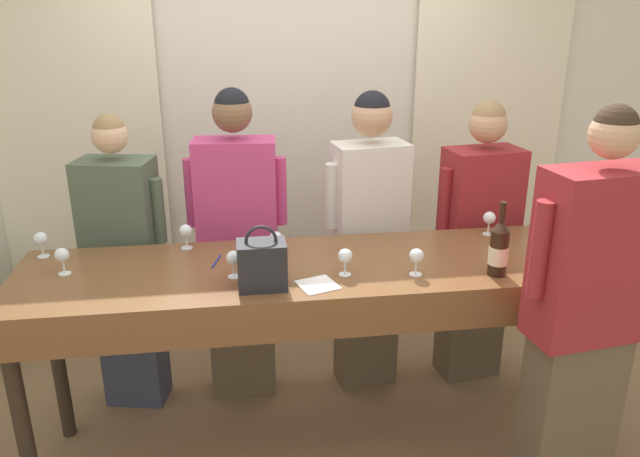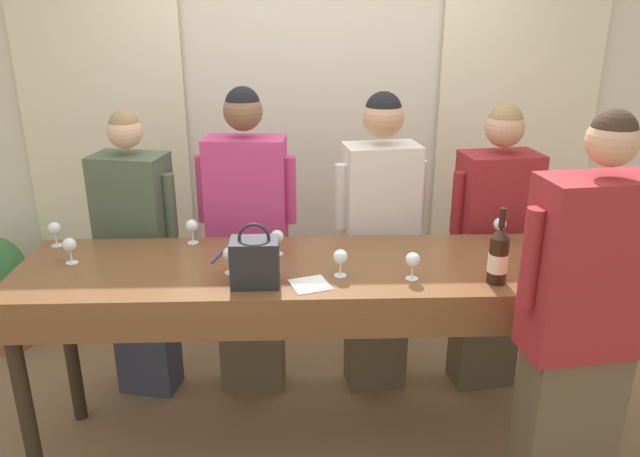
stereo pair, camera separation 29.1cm
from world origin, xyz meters
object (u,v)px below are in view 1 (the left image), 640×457
Objects in this scene: wine_bottle at (499,249)px; wine_glass_front_mid at (276,239)px; wine_glass_back_left at (186,232)px; tasting_bar at (323,285)px; handbag at (262,264)px; wine_glass_center_left at (62,256)px; wine_glass_near_host at (233,259)px; wine_glass_back_right at (345,257)px; wine_glass_center_right at (417,257)px; wine_glass_front_right at (549,246)px; guest_pink_top at (239,246)px; wine_glass_front_left at (41,240)px; guest_striped_shirt at (477,243)px; guest_cream_sweater at (368,240)px; host_pouring at (583,326)px; guest_olive_jacket at (125,265)px; wine_glass_back_mid at (537,238)px; wine_glass_center_mid at (489,219)px.

wine_bottle is 2.73× the size of wine_glass_front_mid.
wine_glass_front_mid is at bearing -20.81° from wine_glass_back_left.
tasting_bar is 0.31m from wine_glass_front_mid.
handbag reaches higher than wine_glass_center_left.
wine_bottle is 2.73× the size of wine_glass_near_host.
wine_glass_back_right is (-0.67, 0.09, -0.04)m from wine_bottle.
tasting_bar is 22.51× the size of wine_glass_front_mid.
wine_glass_center_right is at bearing -21.55° from tasting_bar.
wine_glass_front_right is 1.60m from guest_pink_top.
wine_glass_front_left is 2.33m from guest_striped_shirt.
guest_cream_sweater is (1.51, 0.52, -0.21)m from wine_glass_center_left.
host_pouring is (0.92, -0.42, -0.19)m from wine_glass_back_right.
guest_olive_jacket is (-0.59, 0.66, -0.28)m from wine_glass_near_host.
guest_cream_sweater reaches higher than wine_glass_front_left.
wine_glass_back_mid is at bearing -16.82° from guest_olive_jacket.
tasting_bar is 0.46m from wine_glass_center_right.
wine_glass_front_mid is 1.24m from wine_glass_back_mid.
wine_glass_center_mid is at bearing 95.86° from host_pouring.
handbag is 0.34m from wine_glass_front_mid.
wine_glass_back_left is at bearing 155.65° from wine_glass_center_right.
guest_cream_sweater reaches higher than wine_glass_center_right.
wine_glass_center_mid is at bearing 14.79° from wine_glass_near_host.
wine_glass_center_mid is at bearing 106.88° from wine_glass_front_right.
guest_olive_jacket is (-2.02, 0.61, -0.28)m from wine_glass_back_mid.
guest_pink_top is at bearing 153.32° from wine_glass_front_right.
guest_olive_jacket is (-1.08, 0.70, -0.28)m from wine_glass_back_right.
wine_glass_front_left is 0.99m from guest_pink_top.
wine_glass_front_mid is (-0.20, 0.15, 0.18)m from tasting_bar.
wine_glass_back_right is at bearing -53.57° from tasting_bar.
host_pouring is (1.63, -0.84, -0.19)m from wine_glass_back_left.
wine_glass_center_right is 1.00× the size of wine_glass_back_right.
wine_glass_back_left is at bearing 168.82° from wine_glass_back_mid.
wine_glass_back_left is 1.00× the size of wine_glass_near_host.
host_pouring is at bearing -29.35° from wine_glass_front_mid.
wine_glass_front_left and wine_glass_center_mid have the same top height.
guest_striped_shirt reaches higher than wine_glass_front_right.
handbag is at bearing -177.51° from wine_glass_center_right.
wine_glass_center_right is at bearing -128.60° from guest_striped_shirt.
wine_glass_center_right is at bearing -24.35° from wine_glass_back_left.
guest_olive_jacket reaches higher than wine_glass_back_right.
wine_glass_back_mid is at bearing -86.66° from guest_striped_shirt.
wine_glass_back_right is (0.72, -0.42, 0.00)m from wine_glass_back_left.
wine_glass_front_left is at bearing 166.40° from wine_bottle.
guest_striped_shirt is at bearing 30.81° from tasting_bar.
wine_glass_front_right is 1.00× the size of wine_glass_near_host.
wine_glass_front_right is 0.95m from wine_glass_back_right.
wine_glass_front_left and wine_glass_front_mid have the same top height.
wine_glass_near_host is 0.07× the size of guest_striped_shirt.
wine_bottle is 1.17m from wine_glass_near_host.
host_pouring reaches higher than wine_glass_center_right.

